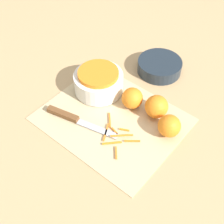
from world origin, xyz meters
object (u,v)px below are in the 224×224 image
(bowl_dark, at_px, (159,66))
(orange_right, at_px, (169,126))
(orange_left, at_px, (132,98))
(orange_back, at_px, (157,107))
(knife, at_px, (70,117))
(bowl_speckled, at_px, (99,81))

(bowl_dark, distance_m, orange_right, 0.30)
(orange_left, xyz_separation_m, orange_back, (0.08, 0.02, 0.00))
(bowl_dark, xyz_separation_m, knife, (-0.09, -0.39, -0.01))
(orange_left, xyz_separation_m, orange_right, (0.16, -0.02, 0.00))
(knife, distance_m, orange_back, 0.28)
(orange_right, bearing_deg, knife, -151.36)
(bowl_speckled, distance_m, orange_left, 0.14)
(bowl_dark, bearing_deg, orange_right, -50.84)
(bowl_speckled, xyz_separation_m, knife, (0.02, -0.16, -0.03))
(bowl_dark, distance_m, knife, 0.40)
(bowl_speckled, xyz_separation_m, orange_left, (0.14, 0.01, -0.00))
(orange_back, bearing_deg, orange_right, -28.23)
(knife, height_order, orange_back, orange_back)
(bowl_dark, xyz_separation_m, orange_back, (0.12, -0.19, 0.02))
(orange_left, bearing_deg, orange_right, -7.98)
(bowl_dark, bearing_deg, orange_back, -59.02)
(bowl_dark, xyz_separation_m, orange_left, (0.03, -0.21, 0.02))
(knife, xyz_separation_m, orange_left, (0.12, 0.17, 0.03))
(bowl_speckled, relative_size, bowl_dark, 1.04)
(knife, bearing_deg, orange_left, 42.25)
(bowl_dark, distance_m, orange_back, 0.23)
(bowl_dark, relative_size, orange_back, 2.16)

